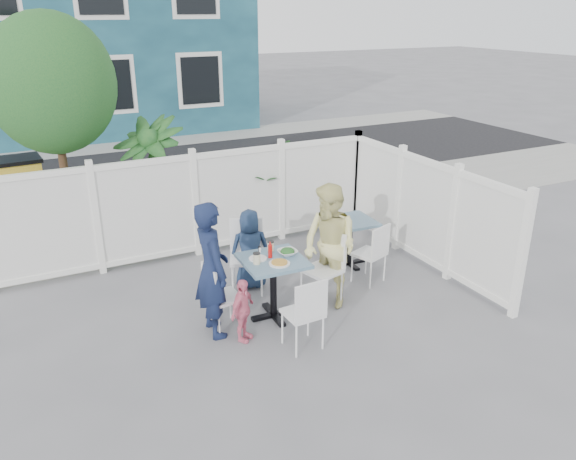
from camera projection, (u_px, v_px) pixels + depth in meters
name	position (u px, v px, depth m)	size (l,w,h in m)	color
ground	(254.00, 328.00, 6.76)	(80.00, 80.00, 0.00)	slate
near_sidewalk	(168.00, 226.00, 9.91)	(24.00, 2.60, 0.01)	gray
street	(125.00, 175.00, 12.98)	(24.00, 5.00, 0.01)	black
far_sidewalk	(101.00, 147.00, 15.55)	(24.00, 1.60, 0.01)	gray
building	(53.00, 29.00, 17.06)	(11.00, 6.00, 6.00)	#163D4D
fence_back	(196.00, 207.00, 8.50)	(5.86, 0.08, 1.60)	white
fence_right	(424.00, 214.00, 8.22)	(0.08, 3.66, 1.60)	white
tree	(51.00, 84.00, 7.87)	(1.80, 1.62, 3.59)	#382316
utility_cabinet	(20.00, 205.00, 8.87)	(0.75, 0.53, 1.39)	gold
potted_shrub_a	(151.00, 183.00, 8.79)	(1.15, 1.15, 2.06)	#194C22
potted_shrub_b	(254.00, 188.00, 9.53)	(1.34, 1.16, 1.49)	#194C22
main_table	(273.00, 272.00, 6.80)	(0.77, 0.77, 0.78)	#3B687C
spare_table	(350.00, 230.00, 8.25)	(0.70, 0.70, 0.71)	#3B687C
chair_left	(218.00, 293.00, 6.55)	(0.41, 0.42, 0.85)	white
chair_right	(326.00, 262.00, 7.18)	(0.52, 0.54, 0.97)	white
chair_back	(247.00, 250.00, 7.52)	(0.58, 0.57, 0.98)	white
chair_near	(306.00, 309.00, 6.15)	(0.41, 0.40, 0.88)	white
chair_spare	(374.00, 250.00, 7.69)	(0.50, 0.49, 0.86)	white
man	(212.00, 270.00, 6.39)	(0.59, 0.39, 1.63)	#131D3E
woman	(330.00, 247.00, 7.05)	(0.78, 0.61, 1.60)	gold
boy	(250.00, 249.00, 7.57)	(0.54, 0.35, 1.11)	#192B48
toddler	(243.00, 311.00, 6.38)	(0.45, 0.19, 0.77)	pink
plate_main	(279.00, 263.00, 6.60)	(0.25, 0.25, 0.02)	white
plate_side	(258.00, 259.00, 6.73)	(0.22, 0.22, 0.02)	white
salad_bowl	(287.00, 252.00, 6.85)	(0.23, 0.23, 0.06)	white
coffee_cup_a	(257.00, 259.00, 6.59)	(0.08, 0.08, 0.13)	beige
coffee_cup_b	(271.00, 247.00, 6.93)	(0.08, 0.08, 0.12)	beige
ketchup_bottle	(270.00, 251.00, 6.75)	(0.05, 0.05, 0.16)	#B40F0C
salt_shaker	(260.00, 250.00, 6.90)	(0.03, 0.03, 0.07)	white
pepper_shaker	(259.00, 249.00, 6.92)	(0.03, 0.03, 0.07)	black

